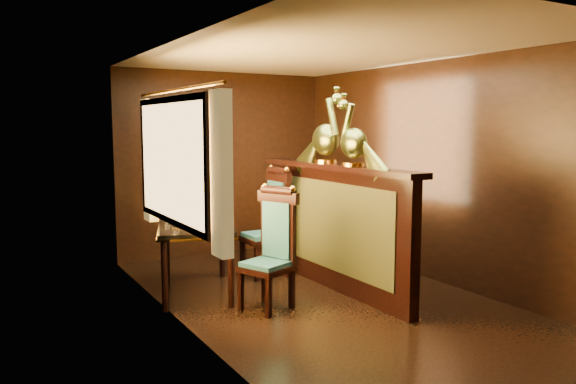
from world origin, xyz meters
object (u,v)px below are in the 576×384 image
Objects in this scene: peacock_left at (354,130)px; chair_right at (273,218)px; chair_left at (274,244)px; dining_table at (195,230)px; peacock_right at (326,126)px.

chair_right is at bearing 105.39° from peacock_left.
chair_left is at bearing 174.03° from peacock_left.
dining_table is 0.96m from chair_left.
chair_right is (0.57, 1.06, 0.05)m from chair_left.
peacock_right is (0.88, 0.42, 1.14)m from chair_left.
peacock_left reaches higher than dining_table.
peacock_left reaches higher than chair_left.
peacock_left is at bearing -14.63° from dining_table.
chair_left reaches higher than dining_table.
chair_left is 1.42m from peacock_left.
chair_left is 1.20m from chair_right.
chair_left is 1.51m from peacock_right.
peacock_right reaches higher than peacock_left.
peacock_right is at bearing 90.00° from peacock_left.
peacock_left reaches higher than chair_right.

